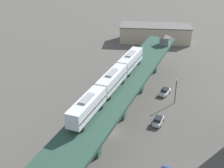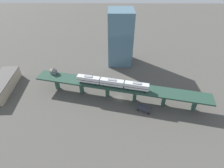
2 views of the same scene
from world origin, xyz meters
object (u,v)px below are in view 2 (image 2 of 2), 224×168
at_px(signal_hut, 53,71).
at_px(street_car_silver, 110,85).
at_px(subway_train, 112,82).
at_px(delivery_truck, 144,109).
at_px(street_lamp, 92,77).
at_px(street_car_white, 85,83).
at_px(office_tower, 120,38).
at_px(warehouse_building, 3,85).
at_px(street_car_blue, 140,84).

bearing_deg(signal_hut, street_car_silver, -90.94).
distance_m(subway_train, delivery_truck, 20.81).
distance_m(street_car_silver, street_lamp, 11.83).
xyz_separation_m(signal_hut, street_lamp, (3.49, -21.18, -6.52)).
bearing_deg(delivery_truck, subway_train, 60.94).
bearing_deg(signal_hut, delivery_truck, -112.32).
height_order(street_car_silver, street_car_white, same).
relative_size(street_lamp, office_tower, 0.19).
relative_size(signal_hut, delivery_truck, 0.51).
height_order(street_car_silver, warehouse_building, warehouse_building).
bearing_deg(office_tower, street_car_white, 141.21).
height_order(subway_train, warehouse_building, subway_train).
distance_m(street_car_blue, street_car_silver, 18.08).
distance_m(street_car_silver, office_tower, 33.80).
bearing_deg(signal_hut, street_car_blue, -88.86).
bearing_deg(subway_train, delivery_truck, -119.06).
bearing_deg(delivery_truck, warehouse_building, 78.23).
distance_m(street_car_blue, delivery_truck, 21.27).
distance_m(street_lamp, warehouse_building, 51.33).
bearing_deg(street_car_blue, office_tower, 23.03).
bearing_deg(street_car_blue, delivery_truck, 178.58).
xyz_separation_m(street_car_blue, office_tower, (26.91, 11.44, 17.06)).
height_order(subway_train, signal_hut, subway_train).
bearing_deg(delivery_truck, street_car_silver, 41.55).
distance_m(street_car_blue, street_lamp, 28.96).
distance_m(subway_train, street_lamp, 20.38).
relative_size(street_car_silver, office_tower, 0.13).
height_order(signal_hut, street_car_silver, signal_hut).
xyz_separation_m(street_car_white, delivery_truck, (-21.16, -32.61, 0.82)).
relative_size(street_car_silver, street_lamp, 0.68).
xyz_separation_m(warehouse_building, office_tower, (31.70, -68.05, 14.59)).
height_order(signal_hut, delivery_truck, signal_hut).
bearing_deg(street_lamp, warehouse_building, 98.17).
bearing_deg(signal_hut, office_tower, -54.01).
height_order(street_car_silver, street_lamp, street_lamp).
bearing_deg(office_tower, warehouse_building, 114.98).
xyz_separation_m(street_car_blue, warehouse_building, (-4.79, 79.49, 2.47)).
relative_size(subway_train, street_lamp, 5.32).
height_order(warehouse_building, office_tower, office_tower).
bearing_deg(office_tower, subway_train, 172.40).
bearing_deg(street_lamp, street_car_white, 120.12).
relative_size(street_car_silver, delivery_truck, 0.63).
distance_m(delivery_truck, warehouse_building, 80.67).
relative_size(delivery_truck, warehouse_building, 0.26).
bearing_deg(street_car_blue, signal_hut, 91.14).
xyz_separation_m(street_car_silver, street_car_white, (1.43, 15.13, 0.00)).
xyz_separation_m(delivery_truck, street_lamp, (23.75, 28.15, 2.35)).
relative_size(street_car_blue, delivery_truck, 0.63).
height_order(subway_train, street_car_silver, subway_train).
xyz_separation_m(signal_hut, street_car_silver, (-0.52, -31.85, -9.69)).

